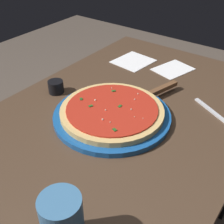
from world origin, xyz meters
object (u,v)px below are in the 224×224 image
(serving_plate, at_px, (112,115))
(pizza_server, at_px, (153,93))
(cup_small_sauce, at_px, (56,87))
(napkin_folded_right, at_px, (133,61))
(pizza, at_px, (112,110))
(napkin_loose_left, at_px, (173,69))
(cup_tall_drink, at_px, (63,222))
(fork, at_px, (219,117))

(serving_plate, xyz_separation_m, pizza_server, (0.16, -0.04, 0.01))
(cup_small_sauce, relative_size, napkin_folded_right, 0.35)
(pizza, height_order, napkin_loose_left, pizza)
(pizza_server, bearing_deg, cup_small_sauce, 118.66)
(serving_plate, xyz_separation_m, cup_small_sauce, (0.01, 0.23, 0.01))
(cup_tall_drink, height_order, fork, cup_tall_drink)
(napkin_folded_right, bearing_deg, serving_plate, -156.26)
(pizza, height_order, pizza_server, pizza)
(pizza, height_order, cup_tall_drink, cup_tall_drink)
(serving_plate, height_order, napkin_folded_right, serving_plate)
(pizza_server, xyz_separation_m, fork, (0.03, -0.21, -0.02))
(serving_plate, height_order, cup_tall_drink, cup_tall_drink)
(pizza_server, xyz_separation_m, napkin_folded_right, (0.20, 0.20, -0.02))
(pizza, relative_size, pizza_server, 1.33)
(cup_tall_drink, relative_size, napkin_loose_left, 0.83)
(napkin_folded_right, relative_size, napkin_loose_left, 1.02)
(cup_small_sauce, distance_m, napkin_folded_right, 0.36)
(pizza, relative_size, napkin_loose_left, 2.13)
(serving_plate, xyz_separation_m, fork, (0.19, -0.25, -0.01))
(cup_small_sauce, height_order, napkin_loose_left, cup_small_sauce)
(cup_small_sauce, bearing_deg, napkin_folded_right, -12.37)
(cup_small_sauce, distance_m, napkin_loose_left, 0.45)
(napkin_folded_right, bearing_deg, cup_tall_drink, -156.21)
(serving_plate, xyz_separation_m, napkin_folded_right, (0.35, 0.16, -0.01))
(cup_tall_drink, bearing_deg, napkin_loose_left, 11.85)
(serving_plate, relative_size, cup_tall_drink, 2.92)
(pizza, relative_size, fork, 1.74)
(serving_plate, xyz_separation_m, cup_tall_drink, (-0.36, -0.16, 0.05))
(pizza_server, bearing_deg, serving_plate, 164.45)
(pizza_server, relative_size, cup_small_sauce, 4.45)
(napkin_loose_left, bearing_deg, serving_plate, 179.60)
(fork, bearing_deg, pizza, 126.53)
(serving_plate, distance_m, fork, 0.31)
(fork, bearing_deg, cup_tall_drink, 170.48)
(serving_plate, height_order, cup_small_sauce, cup_small_sauce)
(cup_tall_drink, relative_size, napkin_folded_right, 0.81)
(pizza_server, bearing_deg, napkin_folded_right, 45.28)
(serving_plate, bearing_deg, pizza_server, -15.55)
(napkin_folded_right, bearing_deg, pizza_server, -134.72)
(pizza, relative_size, cup_tall_drink, 2.57)
(serving_plate, relative_size, pizza, 1.14)
(cup_tall_drink, bearing_deg, pizza_server, 12.57)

